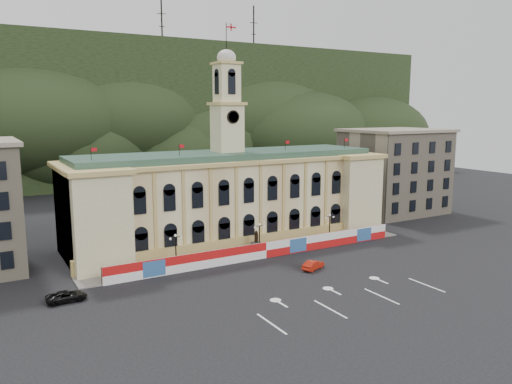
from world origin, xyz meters
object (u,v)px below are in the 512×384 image
lamp_center (259,236)px  red_sedan (313,265)px  black_suv (67,296)px  statue (256,246)px

lamp_center → red_sedan: size_ratio=1.20×
lamp_center → black_suv: size_ratio=1.08×
statue → red_sedan: (3.01, -11.23, -0.52)m
statue → black_suv: statue is taller
red_sedan → black_suv: size_ratio=0.90×
statue → red_sedan: statue is taller
lamp_center → black_suv: bearing=-169.9°
statue → red_sedan: size_ratio=0.87×
statue → lamp_center: size_ratio=0.72×
statue → black_suv: (-30.00, -6.33, -0.53)m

